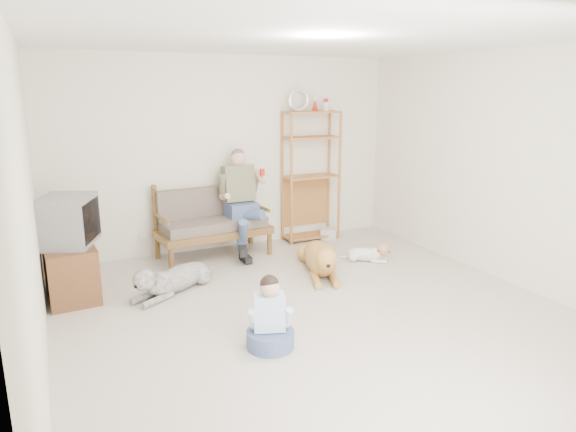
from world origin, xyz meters
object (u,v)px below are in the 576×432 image
loveseat (212,221)px  etagere (311,175)px  golden_retriever (320,259)px  tv_stand (70,270)px

loveseat → etagere: (1.59, 0.11, 0.51)m
golden_retriever → etagere: bearing=87.0°
loveseat → golden_retriever: loveseat is taller
loveseat → golden_retriever: 1.64m
etagere → tv_stand: bearing=-166.0°
loveseat → tv_stand: 2.01m
etagere → tv_stand: etagere is taller
tv_stand → golden_retriever: 2.91m
loveseat → etagere: bearing=-0.5°
etagere → golden_retriever: etagere is taller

